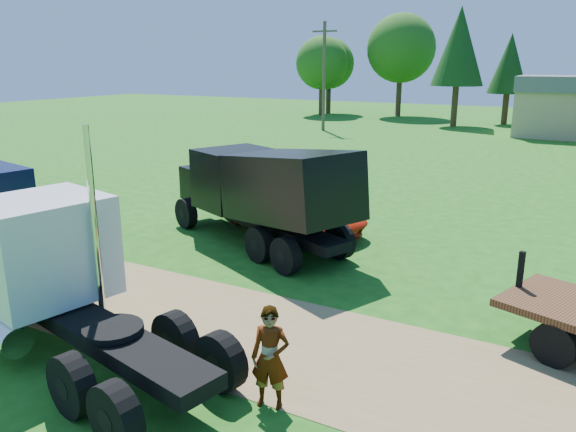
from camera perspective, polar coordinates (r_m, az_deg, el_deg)
The scene contains 8 objects.
ground at distance 13.03m, azimuth -7.10°, elevation -11.01°, with size 140.00×140.00×0.00m, color #1A5512.
dirt_track at distance 13.03m, azimuth -7.10°, elevation -10.99°, with size 120.00×4.20×0.01m, color brown.
white_semi_tractor at distance 12.72m, azimuth -23.33°, elevation -5.17°, with size 7.83×3.99×4.62m.
black_dump_truck at distance 17.85m, azimuth -2.57°, elevation 2.77°, with size 7.87×5.07×3.40m.
orange_pickup at distance 19.75m, azimuth 0.71°, elevation 0.74°, with size 2.55×5.53×1.54m, color red.
spectator_a at distance 9.83m, azimuth -1.81°, elevation -14.19°, with size 0.67×0.44×1.84m, color #999999.
spectator_b at distance 22.97m, azimuth -6.99°, elevation 2.98°, with size 0.84×0.66×1.73m, color #999999.
tan_shed at distance 49.58m, azimuth 25.78°, elevation 10.06°, with size 6.20×5.40×4.70m.
Camera 1 is at (6.97, -9.37, 5.78)m, focal length 35.00 mm.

